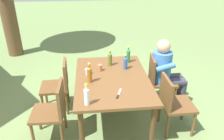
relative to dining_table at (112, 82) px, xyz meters
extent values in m
plane|color=#6B844C|center=(0.00, 0.00, -0.66)|extent=(24.00, 24.00, 0.00)
cube|color=brown|center=(0.00, 0.00, 0.06)|extent=(1.56, 1.07, 0.04)
cylinder|color=#4C311A|center=(-0.70, -0.46, -0.31)|extent=(0.07, 0.07, 0.71)
cylinder|color=#4C311A|center=(0.70, -0.46, -0.31)|extent=(0.07, 0.07, 0.71)
cylinder|color=#4C311A|center=(-0.70, 0.46, -0.31)|extent=(0.07, 0.07, 0.71)
cylinder|color=#4C311A|center=(0.70, 0.46, -0.31)|extent=(0.07, 0.07, 0.71)
cube|color=brown|center=(0.35, -0.92, -0.23)|extent=(0.49, 0.49, 0.04)
cube|color=brown|center=(0.37, -0.72, 0.00)|extent=(0.42, 0.09, 0.42)
cylinder|color=brown|center=(0.14, -1.08, -0.46)|extent=(0.04, 0.04, 0.41)
cylinder|color=brown|center=(0.52, -1.13, -0.46)|extent=(0.04, 0.04, 0.41)
cylinder|color=brown|center=(0.18, -0.71, -0.46)|extent=(0.04, 0.04, 0.41)
cylinder|color=brown|center=(0.56, -0.75, -0.46)|extent=(0.04, 0.04, 0.41)
cube|color=brown|center=(0.35, 0.92, -0.23)|extent=(0.46, 0.46, 0.04)
cube|color=brown|center=(0.36, 0.72, 0.00)|extent=(0.42, 0.06, 0.42)
cylinder|color=brown|center=(0.53, 1.11, -0.46)|extent=(0.04, 0.04, 0.41)
cylinder|color=brown|center=(0.15, 1.10, -0.46)|extent=(0.04, 0.04, 0.41)
cylinder|color=brown|center=(0.55, 0.74, -0.46)|extent=(0.04, 0.04, 0.41)
cylinder|color=brown|center=(0.17, 0.72, -0.46)|extent=(0.04, 0.04, 0.41)
cube|color=brown|center=(-0.35, -0.92, -0.23)|extent=(0.44, 0.44, 0.04)
cube|color=brown|center=(-0.35, -0.72, 0.00)|extent=(0.42, 0.04, 0.42)
cylinder|color=brown|center=(-0.54, -1.11, -0.46)|extent=(0.04, 0.04, 0.41)
cylinder|color=brown|center=(-0.16, -1.11, -0.46)|extent=(0.04, 0.04, 0.41)
cylinder|color=brown|center=(-0.54, -0.73, -0.46)|extent=(0.04, 0.04, 0.41)
cylinder|color=brown|center=(-0.16, -0.73, -0.46)|extent=(0.04, 0.04, 0.41)
cube|color=brown|center=(-0.35, 0.92, -0.23)|extent=(0.45, 0.45, 0.04)
cube|color=brown|center=(-0.35, 0.72, 0.00)|extent=(0.42, 0.05, 0.42)
cylinder|color=brown|center=(-0.16, 1.10, -0.46)|extent=(0.04, 0.04, 0.41)
cylinder|color=brown|center=(-0.54, 1.11, -0.46)|extent=(0.04, 0.04, 0.41)
cylinder|color=brown|center=(-0.16, 0.72, -0.46)|extent=(0.04, 0.04, 0.41)
cylinder|color=brown|center=(-0.54, 0.73, -0.46)|extent=(0.04, 0.04, 0.41)
cylinder|color=#3D70B2|center=(0.35, -0.87, 0.05)|extent=(0.32, 0.32, 0.52)
sphere|color=tan|center=(0.35, -0.87, 0.41)|extent=(0.22, 0.22, 0.22)
cylinder|color=#383847|center=(0.26, -1.07, -0.21)|extent=(0.14, 0.40, 0.14)
cylinder|color=#383847|center=(0.26, -1.27, -0.44)|extent=(0.11, 0.11, 0.45)
cylinder|color=#3D70B2|center=(0.16, -0.87, 0.13)|extent=(0.09, 0.31, 0.16)
cylinder|color=#383847|center=(0.44, -1.07, -0.21)|extent=(0.14, 0.40, 0.14)
cylinder|color=#383847|center=(0.44, -1.27, -0.44)|extent=(0.11, 0.11, 0.45)
cylinder|color=#3D70B2|center=(0.54, -0.87, 0.13)|extent=(0.09, 0.31, 0.16)
cylinder|color=#2D56A3|center=(0.26, -0.24, 0.17)|extent=(0.06, 0.06, 0.18)
cone|color=#2D56A3|center=(0.26, -0.24, 0.27)|extent=(0.06, 0.06, 0.02)
cylinder|color=#2D56A3|center=(0.26, -0.24, 0.30)|extent=(0.03, 0.03, 0.02)
cylinder|color=yellow|center=(0.26, -0.24, 0.32)|extent=(0.03, 0.03, 0.02)
cylinder|color=#287A38|center=(0.51, -0.33, 0.19)|extent=(0.06, 0.06, 0.21)
cone|color=#287A38|center=(0.51, -0.33, 0.30)|extent=(0.06, 0.06, 0.03)
cylinder|color=#287A38|center=(0.51, -0.33, 0.33)|extent=(0.03, 0.03, 0.03)
cylinder|color=yellow|center=(0.51, -0.33, 0.36)|extent=(0.03, 0.03, 0.02)
cylinder|color=#996019|center=(-0.11, 0.33, 0.19)|extent=(0.06, 0.06, 0.21)
cone|color=#996019|center=(-0.11, 0.33, 0.31)|extent=(0.06, 0.06, 0.03)
cylinder|color=#996019|center=(-0.11, 0.33, 0.34)|extent=(0.03, 0.03, 0.03)
cylinder|color=yellow|center=(-0.11, 0.33, 0.36)|extent=(0.03, 0.03, 0.02)
cylinder|color=#566623|center=(0.42, -0.01, 0.18)|extent=(0.06, 0.06, 0.19)
cone|color=#566623|center=(0.42, -0.01, 0.29)|extent=(0.06, 0.06, 0.03)
cylinder|color=#566623|center=(0.42, -0.01, 0.32)|extent=(0.03, 0.03, 0.03)
cylinder|color=yellow|center=(0.42, -0.01, 0.34)|extent=(0.03, 0.03, 0.02)
cylinder|color=white|center=(-0.65, 0.37, 0.19)|extent=(0.06, 0.06, 0.20)
cone|color=white|center=(-0.65, 0.37, 0.30)|extent=(0.06, 0.06, 0.03)
cylinder|color=white|center=(-0.65, 0.37, 0.33)|extent=(0.03, 0.03, 0.03)
cylinder|color=yellow|center=(-0.65, 0.37, 0.36)|extent=(0.03, 0.03, 0.02)
cylinder|color=#BC6B47|center=(0.23, 0.16, 0.14)|extent=(0.07, 0.07, 0.10)
cylinder|color=#B2B7BC|center=(0.14, 0.35, 0.13)|extent=(0.08, 0.08, 0.09)
cube|color=silver|center=(-0.43, -0.05, 0.09)|extent=(0.18, 0.08, 0.01)
cube|color=black|center=(-0.53, -0.02, 0.09)|extent=(0.08, 0.05, 0.01)
cube|color=black|center=(1.28, -0.49, -0.43)|extent=(0.30, 0.17, 0.46)
cube|color=black|center=(1.28, -0.61, -0.51)|extent=(0.21, 0.06, 0.20)
cube|color=black|center=(1.16, -0.33, -0.45)|extent=(0.30, 0.17, 0.41)
cube|color=black|center=(1.16, -0.44, -0.53)|extent=(0.21, 0.06, 0.18)
cylinder|color=brown|center=(2.99, 2.32, 0.69)|extent=(0.38, 0.38, 2.70)
camera|label=1|loc=(-2.84, 0.30, 1.62)|focal=35.23mm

